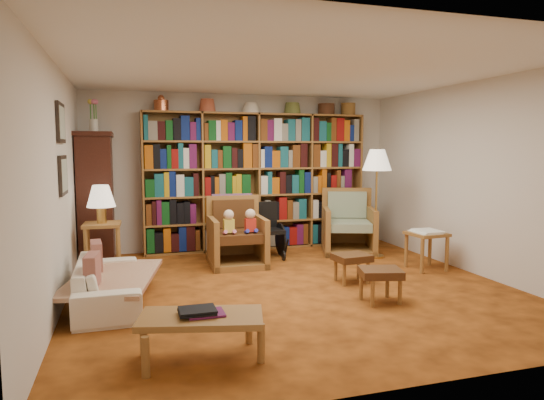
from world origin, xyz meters
name	(u,v)px	position (x,y,z in m)	size (l,w,h in m)	color
floor	(292,288)	(0.00, 0.00, 0.00)	(5.00, 5.00, 0.00)	#B45B1B
ceiling	(293,71)	(0.00, 0.00, 2.50)	(5.00, 5.00, 0.00)	white
wall_back	(243,172)	(0.00, 2.50, 1.25)	(5.00, 5.00, 0.00)	silver
wall_front	(418,206)	(0.00, -2.50, 1.25)	(5.00, 5.00, 0.00)	silver
wall_left	(58,187)	(-2.50, 0.00, 1.25)	(5.00, 5.00, 0.00)	silver
wall_right	(475,178)	(2.50, 0.00, 1.25)	(5.00, 5.00, 0.00)	silver
bookshelf	(257,177)	(0.20, 2.33, 1.17)	(3.60, 0.30, 2.42)	brown
curio_cabinet	(96,197)	(-2.25, 2.00, 0.95)	(0.50, 0.95, 2.40)	#38170F
framed_pictures	(62,149)	(-2.48, 0.30, 1.62)	(0.03, 0.52, 0.97)	black
sofa	(108,282)	(-2.05, -0.01, 0.23)	(0.62, 1.59, 0.47)	#F1E4CC
sofa_throw	(113,276)	(-2.00, -0.01, 0.30)	(0.81, 1.51, 0.04)	beige
cushion_left	(96,256)	(-2.18, 0.34, 0.45)	(0.11, 0.35, 0.35)	maroon
cushion_right	(92,271)	(-2.18, -0.36, 0.45)	(0.11, 0.36, 0.36)	maroon
side_table_lamp	(102,237)	(-2.15, 1.15, 0.52)	(0.47, 0.47, 0.70)	brown
table_lamp	(101,197)	(-2.15, 1.15, 1.02)	(0.35, 0.35, 0.48)	#B8883B
armchair_leather	(236,236)	(-0.38, 1.37, 0.40)	(0.79, 0.85, 0.97)	brown
armchair_sage	(346,228)	(1.49, 1.70, 0.38)	(1.06, 1.06, 1.00)	brown
wheelchair	(267,232)	(0.17, 1.69, 0.38)	(0.47, 0.66, 0.83)	black
floor_lamp	(377,164)	(1.73, 1.18, 1.40)	(0.43, 0.43, 1.62)	#B8883B
side_table_papers	(427,239)	(2.02, 0.31, 0.42)	(0.49, 0.49, 0.54)	brown
footstool_a	(352,259)	(0.77, 0.01, 0.29)	(0.45, 0.39, 0.35)	#492613
footstool_b	(381,275)	(0.72, -0.78, 0.30)	(0.50, 0.46, 0.36)	#492613
coffee_table	(201,321)	(-1.32, -1.63, 0.31)	(1.03, 0.68, 0.41)	brown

